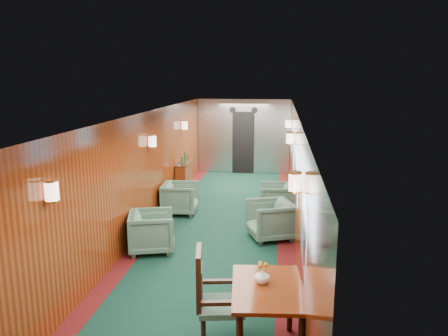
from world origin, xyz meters
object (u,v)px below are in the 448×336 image
object	(u,v)px
armchair_left_far	(180,198)
armchair_right_far	(276,198)
credenza	(184,178)
dining_table	(268,298)
armchair_right_near	(270,220)
side_chair	(212,295)
armchair_left_near	(152,231)

from	to	relation	value
armchair_left_far	armchair_right_far	bearing A→B (deg)	-84.18
credenza	dining_table	bearing A→B (deg)	-69.95
armchair_left_far	dining_table	bearing A→B (deg)	-160.44
armchair_left_far	armchair_right_near	xyz separation A→B (m)	(2.10, -1.32, 0.01)
side_chair	credenza	distance (m)	6.89
dining_table	armchair_right_far	size ratio (longest dim) A/B	1.59
armchair_right_near	side_chair	bearing A→B (deg)	-30.45
credenza	armchair_right_far	bearing A→B (deg)	-28.77
armchair_left_near	armchair_left_far	size ratio (longest dim) A/B	1.02
armchair_left_near	armchair_right_near	bearing A→B (deg)	-82.39
armchair_left_near	armchair_right_far	bearing A→B (deg)	-55.69
side_chair	armchair_left_near	world-z (taller)	side_chair
side_chair	credenza	size ratio (longest dim) A/B	1.08
dining_table	side_chair	bearing A→B (deg)	168.12
armchair_left_far	armchair_right_near	bearing A→B (deg)	-126.17
side_chair	dining_table	bearing A→B (deg)	-15.80
armchair_left_far	armchair_right_far	distance (m)	2.21
side_chair	armchair_left_far	size ratio (longest dim) A/B	1.52
armchair_left_far	armchair_left_near	bearing A→B (deg)	176.21
armchair_left_far	armchair_right_far	world-z (taller)	armchair_left_far
side_chair	armchair_right_far	bearing A→B (deg)	73.62
dining_table	armchair_left_near	size ratio (longest dim) A/B	1.47
side_chair	armchair_right_far	distance (m)	5.34
side_chair	armchair_right_near	distance (m)	3.65
armchair_right_near	armchair_right_far	size ratio (longest dim) A/B	1.10
armchair_right_near	armchair_right_far	distance (m)	1.70
armchair_left_near	armchair_left_far	distance (m)	2.23
dining_table	armchair_right_near	world-z (taller)	dining_table
credenza	armchair_right_near	distance (m)	3.87
armchair_left_near	armchair_right_far	xyz separation A→B (m)	(2.18, 2.60, -0.03)
armchair_right_near	dining_table	bearing A→B (deg)	-20.36
side_chair	armchair_left_far	xyz separation A→B (m)	(-1.53, 4.91, -0.29)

